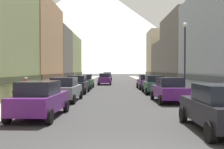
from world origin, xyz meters
TOP-DOWN VIEW (x-y plane):
  - sidewalk_left at (-6.25, 35.00)m, footprint 2.50×100.00m
  - sidewalk_right at (6.25, 35.00)m, footprint 2.50×100.00m
  - storefront_left_2 at (-11.65, 25.56)m, footprint 8.60×11.48m
  - storefront_left_3 at (-11.64, 35.68)m, footprint 8.58×8.31m
  - storefront_left_4 at (-10.76, 46.44)m, footprint 6.82×12.67m
  - storefront_right_2 at (11.15, 31.20)m, footprint 7.59×12.38m
  - storefront_right_3 at (12.20, 42.14)m, footprint 9.71×9.49m
  - storefront_right_4 at (10.54, 51.27)m, footprint 6.39×8.08m
  - car_left_0 at (-3.80, 6.44)m, footprint 2.20×4.46m
  - car_left_1 at (-3.80, 13.00)m, footprint 2.17×4.45m
  - car_left_2 at (-3.80, 19.75)m, footprint 2.12×4.43m
  - car_left_3 at (-3.80, 25.93)m, footprint 2.09×4.41m
  - car_right_0 at (3.80, 3.64)m, footprint 2.08×4.41m
  - car_right_1 at (3.80, 12.61)m, footprint 2.14×4.43m
  - car_right_2 at (3.80, 19.56)m, footprint 2.09×4.42m
  - car_right_3 at (3.80, 25.63)m, footprint 2.09×4.41m
  - car_driving_0 at (-1.60, 51.73)m, footprint 2.06×4.40m
  - car_driving_1 at (-1.60, 34.83)m, footprint 2.06×4.40m
  - potted_plant_0 at (-7.00, 11.72)m, footprint 0.49×0.49m
  - pedestrian_0 at (-6.25, 11.63)m, footprint 0.36×0.36m
  - streetlamp_right at (5.35, 14.11)m, footprint 0.36×0.36m
  - mountain_backdrop at (-23.46, 260.00)m, footprint 244.03×244.03m

SIDE VIEW (x-z plane):
  - sidewalk_left at x=-6.25m, z-range 0.00..0.15m
  - sidewalk_right at x=6.25m, z-range 0.00..0.15m
  - potted_plant_0 at x=-7.00m, z-range 0.19..1.08m
  - car_left_0 at x=-3.80m, z-range 0.01..1.79m
  - car_left_1 at x=-3.80m, z-range 0.01..1.79m
  - car_left_2 at x=-3.80m, z-range 0.01..1.79m
  - car_left_3 at x=-3.80m, z-range 0.01..1.79m
  - car_right_0 at x=3.80m, z-range 0.01..1.79m
  - car_right_1 at x=3.80m, z-range 0.01..1.79m
  - car_right_2 at x=3.80m, z-range 0.01..1.79m
  - car_right_3 at x=3.80m, z-range 0.01..1.79m
  - car_driving_0 at x=-1.60m, z-range 0.01..1.79m
  - car_driving_1 at x=-1.60m, z-range 0.01..1.79m
  - pedestrian_0 at x=-6.25m, z-range 0.09..1.77m
  - storefront_right_3 at x=12.20m, z-range -0.14..7.17m
  - streetlamp_right at x=5.35m, z-range 1.06..6.92m
  - storefront_left_4 at x=-10.76m, z-range -0.16..8.93m
  - storefront_left_3 at x=-11.64m, z-range -0.16..9.00m
  - storefront_right_2 at x=11.15m, z-range -0.17..10.02m
  - storefront_left_2 at x=-11.65m, z-range -0.17..10.45m
  - storefront_right_4 at x=10.54m, z-range -0.18..10.76m
  - mountain_backdrop at x=-23.46m, z-range 0.00..93.07m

